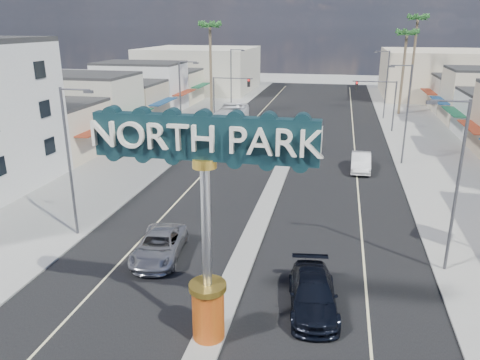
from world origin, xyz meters
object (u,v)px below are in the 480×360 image
at_px(gateway_sign, 205,206).
at_px(traffic_signal_left, 228,91).
at_px(palm_left_far, 210,30).
at_px(car_parked_right, 361,162).
at_px(traffic_signal_right, 379,96).
at_px(city_bus, 229,127).
at_px(streetlight_r_mid, 406,110).
at_px(streetlight_l_near, 71,156).
at_px(suv_right, 313,294).
at_px(streetlight_l_far, 232,78).
at_px(streetlight_r_far, 385,81).
at_px(streetlight_l_mid, 182,102).
at_px(suv_left, 159,246).
at_px(car_parked_left, 228,149).
at_px(streetlight_r_near, 455,179).
at_px(palm_right_far, 417,23).
at_px(palm_right_mid, 407,37).

bearing_deg(gateway_sign, traffic_signal_left, 102.33).
relative_size(palm_left_far, car_parked_right, 2.78).
distance_m(traffic_signal_right, car_parked_right, 17.21).
bearing_deg(city_bus, streetlight_r_mid, -20.55).
height_order(streetlight_l_near, suv_right, streetlight_l_near).
relative_size(traffic_signal_right, streetlight_l_near, 0.67).
bearing_deg(city_bus, car_parked_right, -33.78).
xyz_separation_m(streetlight_l_far, streetlight_r_far, (20.87, 0.00, 0.00)).
relative_size(streetlight_l_mid, suv_left, 1.72).
bearing_deg(traffic_signal_left, car_parked_left, -76.76).
bearing_deg(traffic_signal_left, streetlight_r_near, -60.01).
xyz_separation_m(palm_right_far, city_bus, (-21.75, -27.48, -10.57)).
bearing_deg(city_bus, streetlight_r_near, -60.79).
relative_size(streetlight_r_mid, city_bus, 0.69).
bearing_deg(streetlight_r_near, suv_left, -173.57).
relative_size(streetlight_r_near, city_bus, 0.69).
distance_m(traffic_signal_right, streetlight_l_near, 39.26).
relative_size(streetlight_r_mid, streetlight_r_far, 1.00).
bearing_deg(suv_left, streetlight_r_mid, 48.32).
distance_m(streetlight_l_mid, city_bus, 6.67).
distance_m(gateway_sign, palm_right_far, 62.20).
xyz_separation_m(streetlight_l_near, car_parked_right, (17.26, 17.31, -4.29)).
height_order(gateway_sign, streetlight_r_near, gateway_sign).
height_order(car_parked_left, city_bus, city_bus).
bearing_deg(suv_left, palm_left_far, 94.42).
height_order(gateway_sign, streetlight_r_far, gateway_sign).
distance_m(palm_right_mid, car_parked_left, 34.07).
xyz_separation_m(streetlight_l_mid, suv_left, (5.85, -21.69, -4.34)).
bearing_deg(streetlight_r_near, streetlight_l_near, 180.00).
bearing_deg(streetlight_l_near, car_parked_left, 76.27).
bearing_deg(streetlight_l_near, streetlight_r_mid, 43.79).
bearing_deg(car_parked_left, streetlight_l_far, 105.88).
distance_m(palm_left_far, car_parked_right, 31.98).
relative_size(gateway_sign, streetlight_l_mid, 1.02).
distance_m(streetlight_l_near, palm_right_mid, 51.92).
bearing_deg(traffic_signal_left, streetlight_l_mid, -95.10).
xyz_separation_m(traffic_signal_left, streetlight_r_mid, (19.62, -13.99, 0.79)).
height_order(suv_right, car_parked_left, car_parked_left).
xyz_separation_m(gateway_sign, car_parked_right, (6.82, 25.33, -5.15)).
relative_size(traffic_signal_left, streetlight_l_far, 0.67).
bearing_deg(traffic_signal_right, streetlight_r_far, 81.14).
distance_m(streetlight_r_near, car_parked_left, 25.52).
bearing_deg(streetlight_r_far, city_bus, -134.52).
relative_size(palm_right_mid, city_bus, 0.93).
bearing_deg(traffic_signal_right, city_bus, -149.27).
height_order(palm_right_far, suv_left, palm_right_far).
bearing_deg(gateway_sign, suv_right, 38.05).
relative_size(streetlight_l_mid, palm_right_far, 0.64).
height_order(streetlight_l_near, streetlight_l_far, same).
height_order(palm_right_mid, car_parked_right, palm_right_mid).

